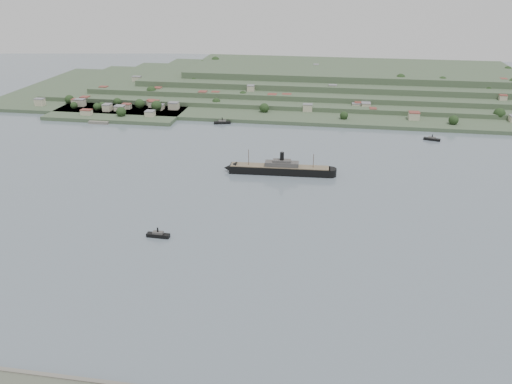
# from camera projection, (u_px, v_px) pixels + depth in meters

# --- Properties ---
(ground) EXTENTS (1400.00, 1400.00, 0.00)m
(ground) POSITION_uv_depth(u_px,v_px,m) (254.00, 223.00, 328.95)
(ground) COLOR slate
(ground) RESTS_ON ground
(far_peninsula) EXTENTS (760.00, 309.00, 30.00)m
(far_peninsula) POSITION_uv_depth(u_px,v_px,m) (322.00, 84.00, 674.52)
(far_peninsula) COLOR #364830
(far_peninsula) RESTS_ON ground
(steamship) EXTENTS (92.74, 14.74, 22.24)m
(steamship) POSITION_uv_depth(u_px,v_px,m) (277.00, 169.00, 407.55)
(steamship) COLOR black
(steamship) RESTS_ON ground
(tugboat) EXTENTS (14.68, 4.26, 6.56)m
(tugboat) POSITION_uv_depth(u_px,v_px,m) (158.00, 235.00, 311.22)
(tugboat) COLOR black
(tugboat) RESTS_ON ground
(ferry_west) EXTENTS (18.87, 9.34, 6.82)m
(ferry_west) POSITION_uv_depth(u_px,v_px,m) (222.00, 122.00, 541.74)
(ferry_west) COLOR black
(ferry_west) RESTS_ON ground
(ferry_east) EXTENTS (16.38, 8.55, 5.92)m
(ferry_east) POSITION_uv_depth(u_px,v_px,m) (432.00, 139.00, 488.70)
(ferry_east) COLOR black
(ferry_east) RESTS_ON ground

